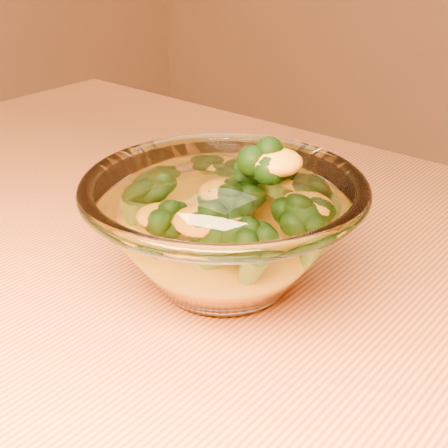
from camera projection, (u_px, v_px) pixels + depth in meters
name	position (u px, v px, depth m)	size (l,w,h in m)	color
table	(192.00, 384.00, 0.55)	(1.20, 0.80, 0.75)	#BB7638
glass_bowl	(224.00, 229.00, 0.49)	(0.22, 0.22, 0.10)	white
cheese_sauce	(224.00, 252.00, 0.50)	(0.13, 0.13, 0.04)	#FBB115
broccoli_heap	(235.00, 207.00, 0.49)	(0.16, 0.13, 0.09)	black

